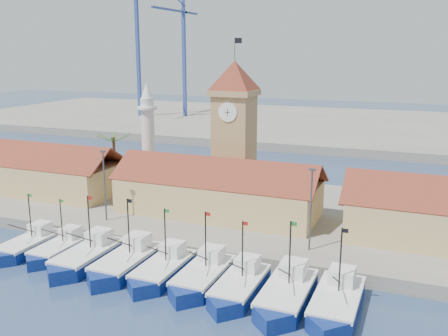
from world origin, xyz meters
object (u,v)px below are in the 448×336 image
at_px(boat_4, 162,271).
at_px(minaret, 148,136).
at_px(boat_0, 27,246).
at_px(clock_tower, 234,128).

relative_size(boat_4, minaret, 0.61).
bearing_deg(boat_0, minaret, 86.72).
bearing_deg(boat_0, clock_tower, 54.62).
bearing_deg(minaret, boat_4, -57.59).
bearing_deg(boat_4, minaret, 122.41).
xyz_separation_m(boat_4, minaret, (-16.10, 25.36, 8.95)).
distance_m(boat_0, clock_tower, 30.53).
relative_size(boat_0, minaret, 0.58).
distance_m(boat_4, clock_tower, 25.92).
xyz_separation_m(boat_0, boat_4, (17.54, -0.21, 0.04)).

